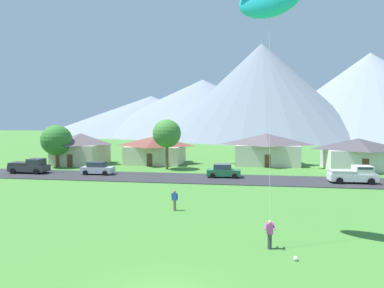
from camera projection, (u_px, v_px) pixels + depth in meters
The scene contains 17 objects.
road_strip at pixel (217, 179), 41.77m from camera, with size 160.00×7.21×0.08m, color #2D2D33.
mountain_far_west_ridge at pixel (151, 115), 182.82m from camera, with size 110.26×110.26×20.00m, color gray.
mountain_central_ridge at pixel (261, 91), 132.30m from camera, with size 79.13×79.13×36.96m, color slate.
mountain_west_ridge at pixel (369, 95), 138.65m from camera, with size 94.88×94.88×34.61m, color gray.
mountain_far_east_ridge at pixel (203, 107), 175.83m from camera, with size 120.22×120.22×28.05m, color gray.
house_leftmost at pixel (358, 153), 49.79m from camera, with size 9.82×7.36×4.62m.
house_left_center at pixel (266, 149), 55.28m from camera, with size 10.79×7.54×5.11m.
house_right_center at pixel (156, 149), 57.00m from camera, with size 9.70×8.34×4.62m.
house_rightmost at pixel (81, 148), 55.75m from camera, with size 7.88×7.96×5.13m.
tree_near_left at pixel (167, 134), 49.75m from camera, with size 4.19×4.19×7.43m.
tree_left_of_center at pixel (57, 140), 52.13m from camera, with size 4.70×4.70×6.56m.
parked_car_green_west_end at pixel (223, 171), 42.80m from camera, with size 4.26×2.19×1.68m.
parked_car_silver_mid_west at pixel (98, 168), 45.11m from camera, with size 4.22×2.12×1.68m.
pickup_truck_charcoal_west_side at pixel (30, 166), 46.11m from camera, with size 5.22×2.35×1.99m.
pickup_truck_white_east_side at pixel (354, 174), 38.96m from camera, with size 5.26×2.45×1.99m.
watcher_person at pixel (175, 200), 27.33m from camera, with size 0.56×0.24×1.68m.
soccer_ball at pixel (296, 258), 17.64m from camera, with size 0.24×0.24×0.24m, color white.
Camera 1 is at (3.15, -12.69, 7.36)m, focal length 31.63 mm.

